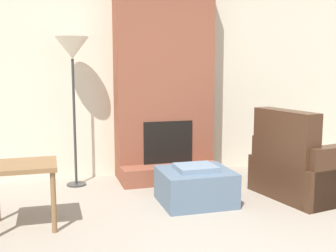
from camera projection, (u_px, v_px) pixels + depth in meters
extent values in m
cube|color=beige|center=(159.00, 73.00, 5.39)|extent=(7.58, 0.06, 2.60)
cube|color=brown|center=(164.00, 73.00, 5.17)|extent=(1.19, 0.39, 2.60)
cube|color=brown|center=(171.00, 174.00, 5.03)|extent=(1.19, 0.29, 0.21)
cube|color=black|center=(168.00, 142.00, 5.10)|extent=(0.61, 0.02, 0.52)
cube|color=slate|center=(196.00, 187.00, 4.27)|extent=(0.71, 0.63, 0.34)
cube|color=slate|center=(196.00, 168.00, 4.24)|extent=(0.39, 0.35, 0.05)
cube|color=#422819|center=(309.00, 176.00, 4.55)|extent=(1.09, 1.10, 0.40)
cube|color=#422819|center=(285.00, 155.00, 4.35)|extent=(0.35, 0.81, 0.94)
cube|color=#422819|center=(285.00, 160.00, 4.88)|extent=(0.85, 0.32, 0.61)
cube|color=brown|center=(23.00, 166.00, 3.59)|extent=(0.57, 0.49, 0.04)
cylinder|color=brown|center=(54.00, 202.00, 3.50)|extent=(0.04, 0.04, 0.52)
cylinder|color=brown|center=(53.00, 189.00, 3.89)|extent=(0.04, 0.04, 0.52)
cylinder|color=#333333|center=(76.00, 184.00, 4.93)|extent=(0.22, 0.22, 0.02)
cylinder|color=#333333|center=(74.00, 123.00, 4.83)|extent=(0.03, 0.03, 1.45)
cone|color=silver|center=(72.00, 48.00, 4.71)|extent=(0.38, 0.38, 0.24)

